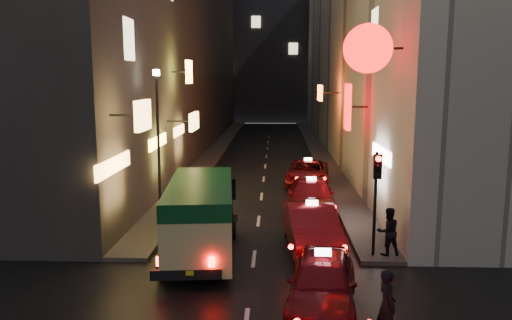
# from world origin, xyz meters

# --- Properties ---
(building_left) EXTENTS (7.52, 52.28, 18.00)m
(building_left) POSITION_xyz_m (-8.00, 33.99, 9.00)
(building_left) COLOR #393634
(building_left) RESTS_ON ground
(building_right) EXTENTS (8.02, 52.00, 18.00)m
(building_right) POSITION_xyz_m (8.00, 33.99, 9.00)
(building_right) COLOR beige
(building_right) RESTS_ON ground
(building_far) EXTENTS (30.00, 10.00, 22.00)m
(building_far) POSITION_xyz_m (0.00, 66.00, 11.00)
(building_far) COLOR #303035
(building_far) RESTS_ON ground
(sidewalk_left) EXTENTS (1.50, 52.00, 0.15)m
(sidewalk_left) POSITION_xyz_m (-4.25, 34.00, 0.07)
(sidewalk_left) COLOR #474542
(sidewalk_left) RESTS_ON ground
(sidewalk_right) EXTENTS (1.50, 52.00, 0.15)m
(sidewalk_right) POSITION_xyz_m (4.25, 34.00, 0.07)
(sidewalk_right) COLOR #474542
(sidewalk_right) RESTS_ON ground
(minibus) EXTENTS (2.63, 6.13, 2.56)m
(minibus) POSITION_xyz_m (-1.81, 8.71, 1.62)
(minibus) COLOR #D0CA82
(minibus) RESTS_ON ground
(taxi_near) EXTENTS (2.93, 5.67, 1.89)m
(taxi_near) POSITION_xyz_m (1.95, 4.84, 0.86)
(taxi_near) COLOR maroon
(taxi_near) RESTS_ON ground
(taxi_second) EXTENTS (2.84, 5.96, 2.01)m
(taxi_second) POSITION_xyz_m (2.01, 9.64, 0.92)
(taxi_second) COLOR maroon
(taxi_second) RESTS_ON ground
(taxi_third) EXTENTS (2.30, 5.42, 1.88)m
(taxi_third) POSITION_xyz_m (2.33, 14.53, 0.86)
(taxi_third) COLOR maroon
(taxi_third) RESTS_ON ground
(taxi_far) EXTENTS (2.65, 5.33, 1.80)m
(taxi_far) POSITION_xyz_m (2.56, 20.48, 0.82)
(taxi_far) COLOR maroon
(taxi_far) RESTS_ON ground
(pedestrian_crossing) EXTENTS (0.53, 0.70, 1.91)m
(pedestrian_crossing) POSITION_xyz_m (3.30, 3.37, 0.96)
(pedestrian_crossing) COLOR black
(pedestrian_crossing) RESTS_ON ground
(pedestrian_sidewalk) EXTENTS (0.78, 0.59, 1.84)m
(pedestrian_sidewalk) POSITION_xyz_m (4.48, 8.66, 1.07)
(pedestrian_sidewalk) COLOR black
(pedestrian_sidewalk) RESTS_ON sidewalk_right
(traffic_light) EXTENTS (0.26, 0.43, 3.50)m
(traffic_light) POSITION_xyz_m (4.00, 8.47, 2.69)
(traffic_light) COLOR black
(traffic_light) RESTS_ON sidewalk_right
(lamp_post) EXTENTS (0.28, 0.28, 6.22)m
(lamp_post) POSITION_xyz_m (-4.20, 13.00, 3.72)
(lamp_post) COLOR black
(lamp_post) RESTS_ON sidewalk_left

